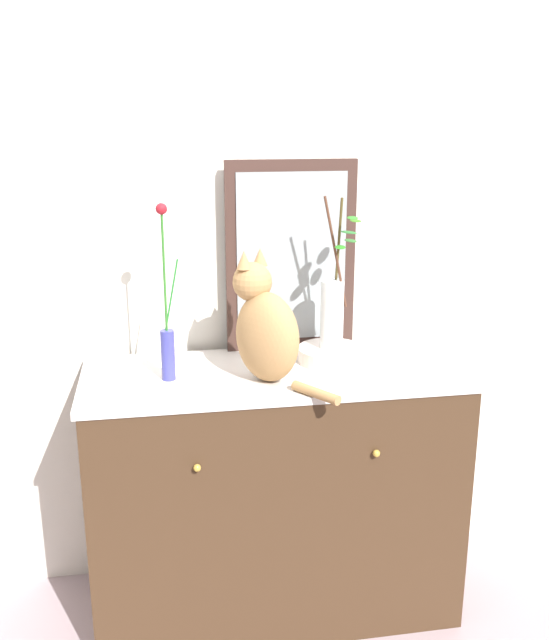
% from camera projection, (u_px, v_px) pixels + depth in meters
% --- Properties ---
extents(ground_plane, '(6.00, 6.00, 0.00)m').
position_uv_depth(ground_plane, '(274.00, 601.00, 2.68)').
color(ground_plane, '#9F8B92').
extents(wall_back, '(4.40, 0.08, 2.60)m').
position_uv_depth(wall_back, '(259.00, 246.00, 2.63)').
color(wall_back, silver).
rests_on(wall_back, ground_plane).
extents(sideboard, '(1.30, 0.53, 0.93)m').
position_uv_depth(sideboard, '(275.00, 492.00, 2.55)').
color(sideboard, '#3D2919').
rests_on(sideboard, ground_plane).
extents(mirror_leaning, '(0.47, 0.03, 0.69)m').
position_uv_depth(mirror_leaning, '(291.00, 257.00, 2.56)').
color(mirror_leaning, '#3A2520').
rests_on(mirror_leaning, sideboard).
extents(cat_sitting, '(0.32, 0.40, 0.43)m').
position_uv_depth(cat_sitting, '(265.00, 328.00, 2.29)').
color(cat_sitting, '#A97D4D').
rests_on(cat_sitting, sideboard).
extents(vase_slim_green, '(0.07, 0.05, 0.58)m').
position_uv_depth(vase_slim_green, '(167.00, 334.00, 2.30)').
color(vase_slim_green, '#3A3D96').
rests_on(vase_slim_green, sideboard).
extents(bowl_porcelain, '(0.24, 0.24, 0.05)m').
position_uv_depth(bowl_porcelain, '(331.00, 354.00, 2.51)').
color(bowl_porcelain, silver).
rests_on(bowl_porcelain, sideboard).
extents(vase_glass_clear, '(0.14, 0.17, 0.53)m').
position_uv_depth(vase_glass_clear, '(333.00, 309.00, 2.46)').
color(vase_glass_clear, silver).
rests_on(vase_glass_clear, bowl_porcelain).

